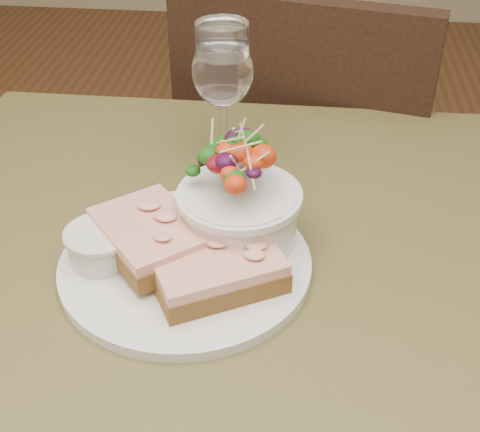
# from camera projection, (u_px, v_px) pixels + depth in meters

# --- Properties ---
(cafe_table) EXTENTS (0.80, 0.80, 0.75)m
(cafe_table) POSITION_uv_depth(u_px,v_px,m) (222.00, 337.00, 0.77)
(cafe_table) COLOR #483E1F
(cafe_table) RESTS_ON ground
(chair_far) EXTENTS (0.50, 0.50, 0.90)m
(chair_far) POSITION_uv_depth(u_px,v_px,m) (307.00, 253.00, 1.46)
(chair_far) COLOR black
(chair_far) RESTS_ON ground
(dinner_plate) EXTENTS (0.27, 0.27, 0.01)m
(dinner_plate) POSITION_uv_depth(u_px,v_px,m) (186.00, 264.00, 0.71)
(dinner_plate) COLOR white
(dinner_plate) RESTS_ON cafe_table
(sandwich_front) EXTENTS (0.16, 0.14, 0.03)m
(sandwich_front) POSITION_uv_depth(u_px,v_px,m) (215.00, 267.00, 0.67)
(sandwich_front) COLOR #503215
(sandwich_front) RESTS_ON dinner_plate
(sandwich_back) EXTENTS (0.15, 0.15, 0.03)m
(sandwich_back) POSITION_uv_depth(u_px,v_px,m) (150.00, 236.00, 0.70)
(sandwich_back) COLOR #503215
(sandwich_back) RESTS_ON dinner_plate
(ramekin) EXTENTS (0.07, 0.07, 0.04)m
(ramekin) POSITION_uv_depth(u_px,v_px,m) (101.00, 244.00, 0.69)
(ramekin) COLOR silver
(ramekin) RESTS_ON dinner_plate
(salad_bowl) EXTENTS (0.12, 0.12, 0.13)m
(salad_bowl) POSITION_uv_depth(u_px,v_px,m) (239.00, 193.00, 0.70)
(salad_bowl) COLOR white
(salad_bowl) RESTS_ON dinner_plate
(garnish) EXTENTS (0.05, 0.04, 0.02)m
(garnish) POSITION_uv_depth(u_px,v_px,m) (129.00, 211.00, 0.76)
(garnish) COLOR #0D3A0A
(garnish) RESTS_ON dinner_plate
(wine_glass) EXTENTS (0.08, 0.08, 0.18)m
(wine_glass) POSITION_uv_depth(u_px,v_px,m) (223.00, 75.00, 0.82)
(wine_glass) COLOR white
(wine_glass) RESTS_ON cafe_table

